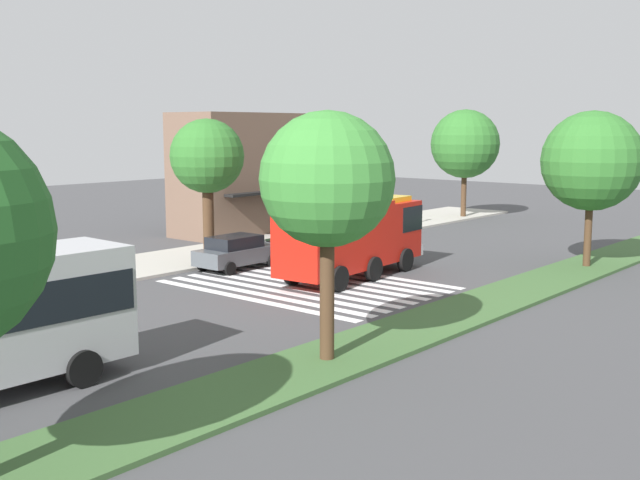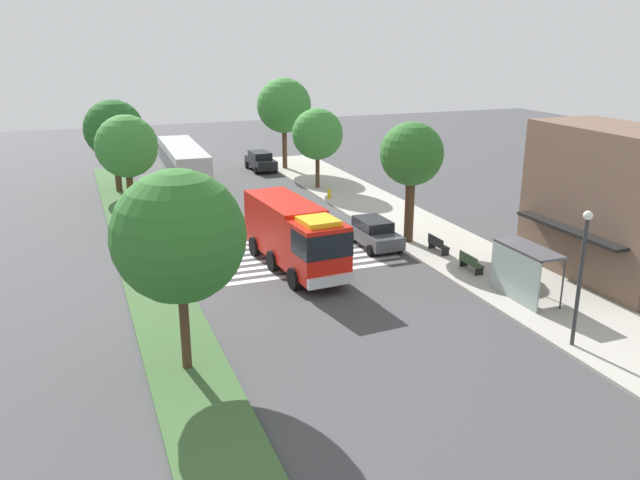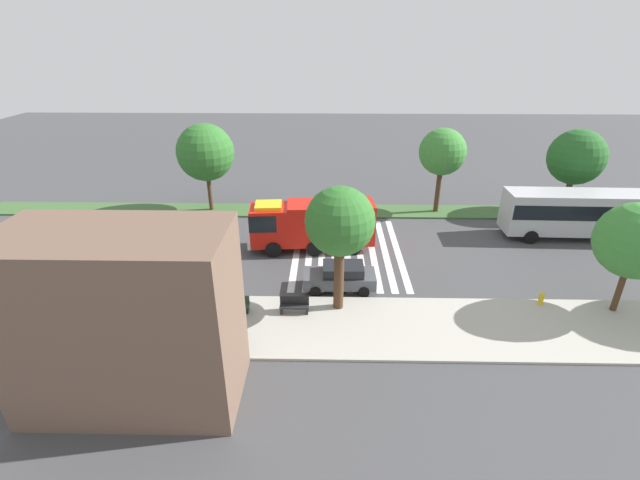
# 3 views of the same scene
# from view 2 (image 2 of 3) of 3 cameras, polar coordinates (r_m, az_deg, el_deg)

# --- Properties ---
(ground_plane) EXTENTS (120.00, 120.00, 0.00)m
(ground_plane) POSITION_cam_2_polar(r_m,az_deg,el_deg) (36.27, -2.11, -1.76)
(ground_plane) COLOR #424244
(sidewalk) EXTENTS (60.00, 5.47, 0.14)m
(sidewalk) POSITION_cam_2_polar(r_m,az_deg,el_deg) (39.88, 10.20, -0.13)
(sidewalk) COLOR #ADA89E
(sidewalk) RESTS_ON ground_plane
(median_strip) EXTENTS (60.00, 3.00, 0.14)m
(median_strip) POSITION_cam_2_polar(r_m,az_deg,el_deg) (34.71, -14.32, -3.09)
(median_strip) COLOR #3D6033
(median_strip) RESTS_ON ground_plane
(crosswalk) EXTENTS (7.65, 11.24, 0.01)m
(crosswalk) POSITION_cam_2_polar(r_m,az_deg,el_deg) (37.45, -2.76, -1.13)
(crosswalk) COLOR silver
(crosswalk) RESTS_ON ground_plane
(fire_truck) EXTENTS (9.04, 3.24, 3.50)m
(fire_truck) POSITION_cam_2_polar(r_m,az_deg,el_deg) (34.21, -2.12, 0.53)
(fire_truck) COLOR red
(fire_truck) RESTS_ON ground_plane
(parked_car_west) EXTENTS (4.34, 2.14, 1.70)m
(parked_car_west) POSITION_cam_2_polar(r_m,az_deg,el_deg) (60.42, -5.17, 6.85)
(parked_car_west) COLOR black
(parked_car_west) RESTS_ON ground_plane
(parked_car_mid) EXTENTS (4.35, 2.11, 1.63)m
(parked_car_mid) POSITION_cam_2_polar(r_m,az_deg,el_deg) (38.45, 4.67, 0.64)
(parked_car_mid) COLOR #474C51
(parked_car_mid) RESTS_ON ground_plane
(transit_bus) EXTENTS (11.61, 3.08, 3.58)m
(transit_bus) POSITION_cam_2_polar(r_m,az_deg,el_deg) (53.03, -11.73, 6.44)
(transit_bus) COLOR #B2B2B7
(transit_bus) RESTS_ON ground_plane
(bus_stop_shelter) EXTENTS (3.50, 1.40, 2.46)m
(bus_stop_shelter) POSITION_cam_2_polar(r_m,az_deg,el_deg) (31.54, 17.05, -1.91)
(bus_stop_shelter) COLOR #4C4C51
(bus_stop_shelter) RESTS_ON sidewalk
(bench_near_shelter) EXTENTS (1.60, 0.50, 0.90)m
(bench_near_shelter) POSITION_cam_2_polar(r_m,az_deg,el_deg) (34.99, 12.90, -1.91)
(bench_near_shelter) COLOR #2D472D
(bench_near_shelter) RESTS_ON sidewalk
(bench_west_of_shelter) EXTENTS (1.60, 0.50, 0.90)m
(bench_west_of_shelter) POSITION_cam_2_polar(r_m,az_deg,el_deg) (37.62, 10.16, -0.37)
(bench_west_of_shelter) COLOR black
(bench_west_of_shelter) RESTS_ON sidewalk
(street_lamp) EXTENTS (0.36, 0.36, 5.49)m
(street_lamp) POSITION_cam_2_polar(r_m,az_deg,el_deg) (27.06, 21.72, -2.15)
(street_lamp) COLOR #2D2D30
(street_lamp) RESTS_ON sidewalk
(storefront_building) EXTENTS (8.69, 5.15, 7.65)m
(storefront_building) POSITION_cam_2_polar(r_m,az_deg,el_deg) (35.72, 23.99, 2.81)
(storefront_building) COLOR brown
(storefront_building) RESTS_ON ground_plane
(sidewalk_tree_far_west) EXTENTS (4.85, 4.85, 8.08)m
(sidewalk_tree_far_west) POSITION_cam_2_polar(r_m,az_deg,el_deg) (60.00, -3.13, 11.54)
(sidewalk_tree_far_west) COLOR #513823
(sidewalk_tree_far_west) RESTS_ON sidewalk
(sidewalk_tree_west) EXTENTS (4.01, 4.01, 6.27)m
(sidewalk_tree_west) POSITION_cam_2_polar(r_m,az_deg,el_deg) (52.20, -0.22, 9.16)
(sidewalk_tree_west) COLOR #47301E
(sidewalk_tree_west) RESTS_ON sidewalk
(sidewalk_tree_center) EXTENTS (3.67, 3.67, 7.06)m
(sidewalk_tree_center) POSITION_cam_2_polar(r_m,az_deg,el_deg) (38.27, 7.94, 7.30)
(sidewalk_tree_center) COLOR #47301E
(sidewalk_tree_center) RESTS_ON sidewalk
(median_tree_far_west) EXTENTS (4.52, 4.52, 7.08)m
(median_tree_far_west) POSITION_cam_2_polar(r_m,az_deg,el_deg) (53.28, -17.44, 9.12)
(median_tree_far_west) COLOR #47301E
(median_tree_far_west) RESTS_ON median_strip
(median_tree_west) EXTENTS (3.84, 3.84, 7.12)m
(median_tree_west) POSITION_cam_2_polar(r_m,az_deg,el_deg) (42.38, -16.41, 7.76)
(median_tree_west) COLOR #47301E
(median_tree_west) RESTS_ON median_strip
(median_tree_center) EXTENTS (4.74, 4.74, 7.42)m
(median_tree_center) POSITION_cam_2_polar(r_m,az_deg,el_deg) (23.39, -12.14, 0.28)
(median_tree_center) COLOR #47301E
(median_tree_center) RESTS_ON median_strip
(fire_hydrant) EXTENTS (0.28, 0.28, 0.70)m
(fire_hydrant) POSITION_cam_2_polar(r_m,az_deg,el_deg) (49.26, 0.80, 4.03)
(fire_hydrant) COLOR gold
(fire_hydrant) RESTS_ON sidewalk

